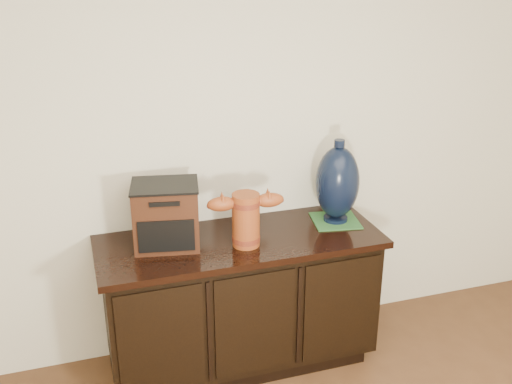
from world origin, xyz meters
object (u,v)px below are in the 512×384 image
object	(u,v)px
sideboard	(241,301)
spray_can	(249,209)
terracotta_vessel	(246,217)
tv_radio	(166,215)
lamp_base	(337,183)

from	to	relation	value
sideboard	spray_can	bearing A→B (deg)	59.42
sideboard	terracotta_vessel	bearing A→B (deg)	-83.51
spray_can	sideboard	bearing A→B (deg)	-120.58
sideboard	spray_can	size ratio (longest dim) A/B	8.79
tv_radio	lamp_base	size ratio (longest dim) A/B	0.81
terracotta_vessel	lamp_base	world-z (taller)	lamp_base
lamp_base	spray_can	size ratio (longest dim) A/B	2.73
sideboard	tv_radio	world-z (taller)	tv_radio
sideboard	terracotta_vessel	world-z (taller)	terracotta_vessel
lamp_base	spray_can	distance (m)	0.49
spray_can	tv_radio	bearing A→B (deg)	-164.46
terracotta_vessel	sideboard	bearing A→B (deg)	101.96
lamp_base	terracotta_vessel	bearing A→B (deg)	-167.13
sideboard	lamp_base	bearing A→B (deg)	4.98
sideboard	lamp_base	world-z (taller)	lamp_base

